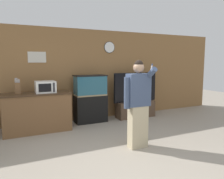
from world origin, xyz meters
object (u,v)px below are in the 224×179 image
object	(u,v)px
knife_block	(18,88)
aquarium_on_stand	(90,99)
microwave	(45,87)
counter_island	(37,112)
tv_on_stand	(135,104)
person_standing	(138,103)

from	to	relation	value
knife_block	aquarium_on_stand	bearing A→B (deg)	7.64
microwave	aquarium_on_stand	xyz separation A→B (m)	(1.24, 0.27, -0.42)
counter_island	knife_block	world-z (taller)	knife_block
aquarium_on_stand	tv_on_stand	distance (m)	1.44
counter_island	tv_on_stand	distance (m)	2.87
counter_island	person_standing	distance (m)	2.54
aquarium_on_stand	microwave	bearing A→B (deg)	-167.71
knife_block	microwave	bearing A→B (deg)	-2.03
microwave	aquarium_on_stand	world-z (taller)	aquarium_on_stand
tv_on_stand	person_standing	bearing A→B (deg)	-120.43
counter_island	person_standing	xyz separation A→B (m)	(1.65, -1.88, 0.42)
microwave	aquarium_on_stand	size ratio (longest dim) A/B	0.35
aquarium_on_stand	knife_block	bearing A→B (deg)	-172.36
counter_island	knife_block	distance (m)	0.74
microwave	knife_block	xyz separation A→B (m)	(-0.61, 0.02, 0.00)
microwave	knife_block	bearing A→B (deg)	177.97
aquarium_on_stand	person_standing	size ratio (longest dim) A/B	0.77
microwave	tv_on_stand	size ratio (longest dim) A/B	0.32
aquarium_on_stand	tv_on_stand	size ratio (longest dim) A/B	0.92
microwave	person_standing	xyz separation A→B (m)	(1.45, -1.86, -0.19)
aquarium_on_stand	tv_on_stand	world-z (taller)	tv_on_stand
knife_block	person_standing	bearing A→B (deg)	-42.47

